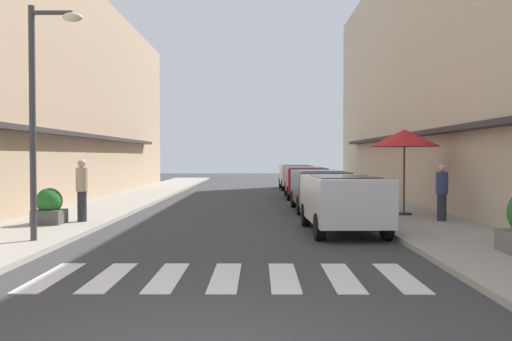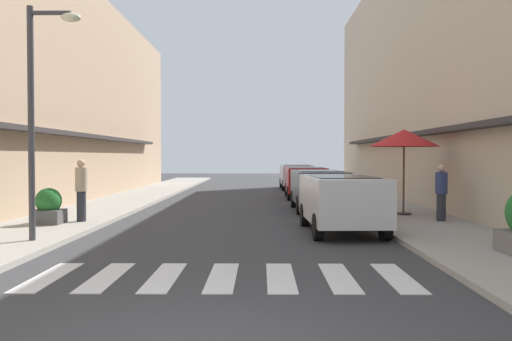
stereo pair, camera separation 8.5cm
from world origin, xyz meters
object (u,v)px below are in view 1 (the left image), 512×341
(pedestrian_walking_far, at_px, (442,191))
(parked_car_far, at_px, (305,179))
(planter_midblock, at_px, (49,207))
(street_lamp, at_px, (41,97))
(parked_car_near, at_px, (343,197))
(parked_car_distant, at_px, (295,174))
(cafe_umbrella, at_px, (404,138))
(parked_car_mid, at_px, (319,186))
(pedestrian_walking_near, at_px, (82,189))

(pedestrian_walking_far, bearing_deg, parked_car_far, -153.39)
(planter_midblock, bearing_deg, street_lamp, -71.46)
(parked_car_near, height_order, parked_car_distant, same)
(parked_car_distant, distance_m, cafe_umbrella, 15.38)
(parked_car_mid, xyz_separation_m, cafe_umbrella, (2.46, -2.32, 1.63))
(parked_car_far, bearing_deg, parked_car_near, -90.00)
(street_lamp, xyz_separation_m, planter_midblock, (-0.99, 2.95, -2.70))
(planter_midblock, bearing_deg, parked_car_far, 53.45)
(parked_car_mid, bearing_deg, parked_car_near, -90.00)
(pedestrian_walking_near, relative_size, pedestrian_walking_far, 1.10)
(parked_car_mid, distance_m, parked_car_far, 5.95)
(parked_car_far, distance_m, parked_car_distant, 6.83)
(cafe_umbrella, xyz_separation_m, pedestrian_walking_near, (-9.68, -1.90, -1.49))
(parked_car_distant, distance_m, pedestrian_walking_far, 17.09)
(parked_car_near, distance_m, parked_car_far, 11.56)
(planter_midblock, bearing_deg, parked_car_near, -6.12)
(parked_car_distant, bearing_deg, street_lamp, -108.75)
(planter_midblock, relative_size, pedestrian_walking_far, 0.61)
(pedestrian_walking_near, bearing_deg, pedestrian_walking_far, 172.21)
(planter_midblock, xyz_separation_m, pedestrian_walking_far, (11.03, 0.73, 0.39))
(parked_car_mid, relative_size, cafe_umbrella, 1.47)
(parked_car_far, xyz_separation_m, cafe_umbrella, (2.46, -8.27, 1.62))
(pedestrian_walking_near, bearing_deg, street_lamp, 85.45)
(parked_car_far, relative_size, street_lamp, 0.80)
(cafe_umbrella, bearing_deg, parked_car_near, -126.77)
(cafe_umbrella, relative_size, pedestrian_walking_far, 1.68)
(parked_car_distant, height_order, cafe_umbrella, cafe_umbrella)
(parked_car_far, relative_size, parked_car_distant, 0.94)
(cafe_umbrella, height_order, pedestrian_walking_near, cafe_umbrella)
(parked_car_near, relative_size, cafe_umbrella, 1.49)
(planter_midblock, bearing_deg, parked_car_mid, 30.93)
(parked_car_near, height_order, pedestrian_walking_far, pedestrian_walking_far)
(parked_car_far, height_order, pedestrian_walking_near, pedestrian_walking_near)
(parked_car_distant, height_order, pedestrian_walking_near, pedestrian_walking_near)
(parked_car_mid, height_order, parked_car_distant, same)
(parked_car_mid, xyz_separation_m, planter_midblock, (-7.94, -4.76, -0.34))
(parked_car_mid, relative_size, planter_midblock, 4.05)
(street_lamp, bearing_deg, parked_car_near, 16.75)
(pedestrian_walking_near, bearing_deg, parked_car_far, -134.18)
(parked_car_near, height_order, street_lamp, street_lamp)
(parked_car_far, height_order, cafe_umbrella, cafe_umbrella)
(parked_car_mid, xyz_separation_m, parked_car_far, (0.00, 5.95, 0.00))
(street_lamp, height_order, cafe_umbrella, street_lamp)
(parked_car_mid, height_order, parked_car_far, same)
(parked_car_mid, relative_size, pedestrian_walking_far, 2.48)
(parked_car_distant, bearing_deg, parked_car_mid, -90.00)
(parked_car_distant, relative_size, pedestrian_walking_near, 2.48)
(street_lamp, bearing_deg, parked_car_distant, 71.25)
(cafe_umbrella, distance_m, planter_midblock, 10.86)
(street_lamp, relative_size, planter_midblock, 5.21)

